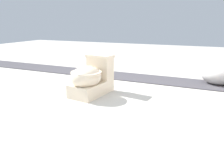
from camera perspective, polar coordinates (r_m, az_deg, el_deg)
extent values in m
plane|color=#B7B2A8|center=(2.87, -5.78, -5.67)|extent=(14.00, 14.00, 0.00)
cube|color=#423F44|center=(3.73, 9.78, -1.14)|extent=(0.56, 8.00, 0.01)
cube|color=beige|center=(2.92, -5.42, -3.56)|extent=(0.64, 0.42, 0.17)
ellipsoid|color=beige|center=(2.80, -6.73, -0.61)|extent=(0.49, 0.42, 0.28)
cylinder|color=beige|center=(2.78, -6.76, 0.51)|extent=(0.44, 0.44, 0.03)
cube|color=beige|center=(3.02, -3.13, 1.69)|extent=(0.23, 0.36, 0.30)
cube|color=beige|center=(2.99, -3.17, 4.84)|extent=(0.25, 0.39, 0.04)
cylinder|color=silver|center=(2.95, -1.89, 5.18)|extent=(0.02, 0.02, 0.01)
ellipsoid|color=#B7B2AD|center=(3.73, 25.95, -0.16)|extent=(0.41, 0.50, 0.29)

